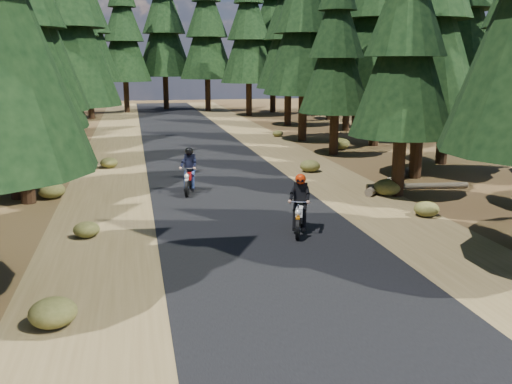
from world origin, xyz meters
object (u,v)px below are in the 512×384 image
log_far (417,186)px  rider_lead (300,214)px  rider_follow (189,178)px  log_near (394,178)px

log_far → rider_lead: size_ratio=2.01×
rider_lead → rider_follow: bearing=-45.4°
log_near → rider_follow: size_ratio=3.04×
log_far → rider_follow: rider_follow is taller
rider_lead → rider_follow: size_ratio=1.00×
log_near → rider_follow: 8.54m
log_far → rider_follow: size_ratio=2.01×
log_far → rider_lead: (-6.21, -4.68, 0.46)m
log_near → log_far: 1.44m
rider_lead → rider_follow: (-2.63, 5.84, 0.00)m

